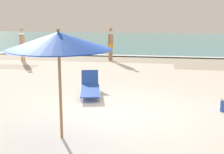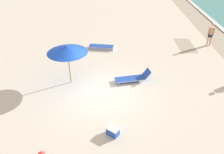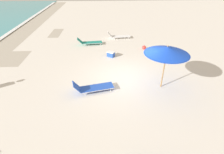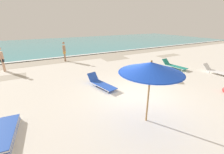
# 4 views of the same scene
# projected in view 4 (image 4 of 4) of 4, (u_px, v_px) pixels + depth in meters

# --- Properties ---
(ground_plane) EXTENTS (60.00, 60.00, 0.16)m
(ground_plane) POSITION_uv_depth(u_px,v_px,m) (136.00, 97.00, 7.47)
(ground_plane) COLOR silver
(ocean_water) EXTENTS (60.00, 19.80, 0.07)m
(ocean_water) POSITION_uv_depth(u_px,v_px,m) (59.00, 44.00, 24.01)
(ocean_water) COLOR teal
(ocean_water) RESTS_ON ground_plane
(beach_umbrella) EXTENTS (2.15, 2.15, 2.30)m
(beach_umbrella) POSITION_uv_depth(u_px,v_px,m) (151.00, 68.00, 4.89)
(beach_umbrella) COLOR #9E7547
(beach_umbrella) RESTS_ON ground_plane
(lounger_stack) EXTENTS (0.81, 1.92, 0.24)m
(lounger_stack) POSITION_uv_depth(u_px,v_px,m) (5.00, 134.00, 4.73)
(lounger_stack) COLOR blue
(lounger_stack) RESTS_ON ground_plane
(sun_lounger_under_umbrella) EXTENTS (1.05, 2.10, 0.62)m
(sun_lounger_under_umbrella) POSITION_uv_depth(u_px,v_px,m) (101.00, 83.00, 8.37)
(sun_lounger_under_umbrella) COLOR blue
(sun_lounger_under_umbrella) RESTS_ON ground_plane
(sun_lounger_beside_umbrella) EXTENTS (0.73, 2.07, 0.58)m
(sun_lounger_beside_umbrella) POSITION_uv_depth(u_px,v_px,m) (218.00, 71.00, 10.36)
(sun_lounger_beside_umbrella) COLOR white
(sun_lounger_beside_umbrella) RESTS_ON ground_plane
(sun_lounger_near_water_left) EXTENTS (0.81, 2.05, 0.58)m
(sun_lounger_near_water_left) POSITION_uv_depth(u_px,v_px,m) (174.00, 65.00, 11.77)
(sun_lounger_near_water_left) COLOR #1E8475
(sun_lounger_near_water_left) RESTS_ON ground_plane
(beachgoer_wading_adult) EXTENTS (0.27, 0.45, 1.76)m
(beachgoer_wading_adult) POSITION_uv_depth(u_px,v_px,m) (2.00, 58.00, 10.79)
(beachgoer_wading_adult) COLOR tan
(beachgoer_wading_adult) RESTS_ON ground_plane
(beachgoer_shoreline_child) EXTENTS (0.29, 0.42, 1.76)m
(beachgoer_shoreline_child) POSITION_uv_depth(u_px,v_px,m) (64.00, 50.00, 13.61)
(beachgoer_shoreline_child) COLOR #A37A5B
(beachgoer_shoreline_child) RESTS_ON ground_plane
(cooler_box) EXTENTS (0.57, 0.61, 0.37)m
(cooler_box) POSITION_uv_depth(u_px,v_px,m) (169.00, 78.00, 9.33)
(cooler_box) COLOR blue
(cooler_box) RESTS_ON ground_plane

